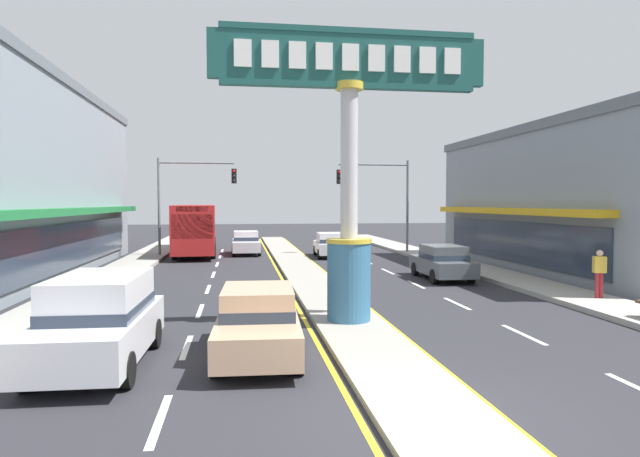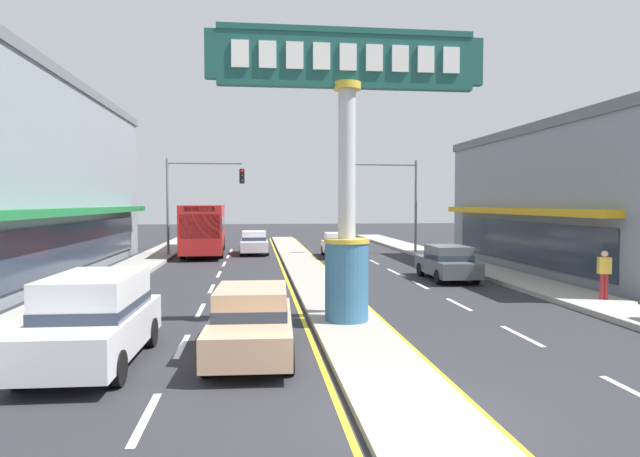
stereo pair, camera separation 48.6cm
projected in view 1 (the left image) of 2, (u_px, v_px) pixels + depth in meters
ground_plane at (428, 414)px, 8.86m from camera, size 160.00×160.00×0.00m
median_strip at (303, 272)px, 26.64m from camera, size 1.94×52.00×0.14m
sidewalk_left at (105, 281)px, 23.41m from camera, size 2.30×60.00×0.18m
sidewalk_right at (490, 273)px, 25.93m from camera, size 2.30×60.00×0.18m
lane_markings at (306, 277)px, 25.31m from camera, size 8.68×52.00×0.01m
district_sign at (349, 170)px, 15.12m from camera, size 7.66×1.27×8.04m
storefront_right at (595, 199)px, 27.69m from camera, size 9.85×18.37×7.17m
traffic_light_left_side at (188, 189)px, 34.10m from camera, size 4.86×0.46×6.20m
traffic_light_right_side at (382, 190)px, 35.84m from camera, size 4.86×0.46×6.20m
sedan_near_right_lane at (442, 262)px, 24.40m from camera, size 1.91×4.33×1.53m
sedan_far_right_lane at (330, 244)px, 34.48m from camera, size 1.97×4.37×1.53m
bus_near_left_lane at (196, 226)px, 36.51m from camera, size 2.97×11.29×3.26m
sedan_mid_left_lane at (246, 242)px, 36.23m from camera, size 1.88×4.32×1.53m
suv_far_left_oncoming at (99, 319)px, 11.44m from camera, size 2.06×4.65×1.90m
sedan_kerb_right at (258, 321)px, 12.16m from camera, size 1.98×4.37×1.53m
pedestrian_far_side at (599, 271)px, 18.60m from camera, size 0.44×0.29×1.64m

